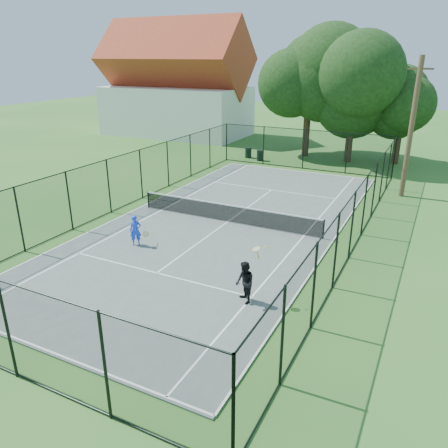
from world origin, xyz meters
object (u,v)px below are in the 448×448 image
at_px(trash_bin_left, 248,153).
at_px(tennis_net, 228,212).
at_px(utility_pole, 411,128).
at_px(player_blue, 136,230).
at_px(trash_bin_right, 260,155).
at_px(player_black, 245,283).

bearing_deg(trash_bin_left, tennis_net, -70.25).
height_order(utility_pole, player_blue, utility_pole).
xyz_separation_m(trash_bin_right, utility_pole, (11.51, -5.08, 3.71)).
height_order(tennis_net, trash_bin_left, tennis_net).
xyz_separation_m(tennis_net, player_blue, (-2.43, -4.51, 0.19)).
distance_m(trash_bin_right, player_black, 22.37).
distance_m(trash_bin_left, player_black, 23.39).
distance_m(utility_pole, player_blue, 17.14).
bearing_deg(player_blue, player_black, -19.76).
height_order(trash_bin_left, trash_bin_right, trash_bin_right).
relative_size(tennis_net, player_blue, 7.13).
bearing_deg(utility_pole, trash_bin_right, 156.17).
bearing_deg(trash_bin_right, player_black, -69.17).
height_order(trash_bin_left, player_blue, player_blue).
bearing_deg(tennis_net, trash_bin_right, 105.67).
bearing_deg(utility_pole, player_black, -102.67).
xyz_separation_m(trash_bin_left, player_blue, (2.83, -19.16, 0.33)).
distance_m(utility_pole, player_black, 16.55).
bearing_deg(trash_bin_left, utility_pole, -23.81).
relative_size(utility_pole, player_black, 4.02).
relative_size(trash_bin_left, player_blue, 0.61).
relative_size(trash_bin_right, player_black, 0.43).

